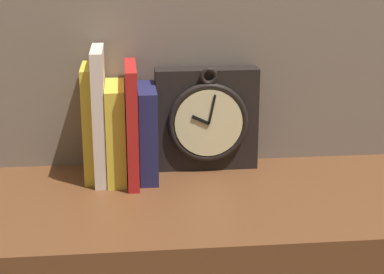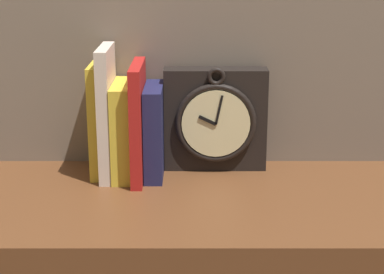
{
  "view_description": "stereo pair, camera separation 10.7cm",
  "coord_description": "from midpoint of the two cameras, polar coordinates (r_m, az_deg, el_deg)",
  "views": [
    {
      "loc": [
        -0.11,
        -1.02,
        1.25
      ],
      "look_at": [
        0.0,
        0.0,
        0.94
      ],
      "focal_mm": 60.0,
      "sensor_mm": 36.0,
      "label": 1
    },
    {
      "loc": [
        -0.0,
        -1.03,
        1.25
      ],
      "look_at": [
        0.0,
        0.0,
        0.94
      ],
      "focal_mm": 60.0,
      "sensor_mm": 36.0,
      "label": 2
    }
  ],
  "objects": [
    {
      "name": "book_slot2_yellow",
      "position": [
        1.19,
        -3.6,
        0.6
      ],
      "size": [
        0.03,
        0.13,
        0.18
      ],
      "color": "gold",
      "rests_on": "bookshelf"
    },
    {
      "name": "book_slot4_navy",
      "position": [
        1.19,
        -0.83,
        0.49
      ],
      "size": [
        0.03,
        0.13,
        0.17
      ],
      "color": "#1E2049",
      "rests_on": "bookshelf"
    },
    {
      "name": "book_slot3_red",
      "position": [
        1.17,
        -2.22,
        1.35
      ],
      "size": [
        0.02,
        0.15,
        0.21
      ],
      "color": "#AF1D1A",
      "rests_on": "bookshelf"
    },
    {
      "name": "clock",
      "position": [
        1.22,
        4.58,
        1.53
      ],
      "size": [
        0.2,
        0.06,
        0.2
      ],
      "color": "black",
      "rests_on": "bookshelf"
    },
    {
      "name": "book_slot1_cream",
      "position": [
        1.18,
        -5.03,
        2.16
      ],
      "size": [
        0.02,
        0.13,
        0.24
      ],
      "color": "beige",
      "rests_on": "bookshelf"
    },
    {
      "name": "book_slot0_yellow",
      "position": [
        1.2,
        -5.93,
        1.51
      ],
      "size": [
        0.02,
        0.11,
        0.21
      ],
      "color": "gold",
      "rests_on": "bookshelf"
    }
  ]
}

